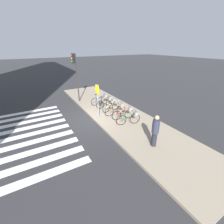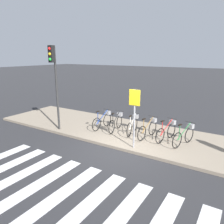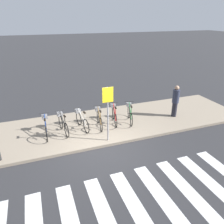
{
  "view_description": "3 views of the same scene",
  "coord_description": "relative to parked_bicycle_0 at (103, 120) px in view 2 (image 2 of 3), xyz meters",
  "views": [
    {
      "loc": [
        8.71,
        -3.45,
        4.69
      ],
      "look_at": [
        1.32,
        0.82,
        0.87
      ],
      "focal_mm": 24.0,
      "sensor_mm": 36.0,
      "label": 1
    },
    {
      "loc": [
        3.95,
        -6.96,
        3.71
      ],
      "look_at": [
        -1.36,
        1.5,
        1.07
      ],
      "focal_mm": 35.0,
      "sensor_mm": 36.0,
      "label": 2
    },
    {
      "loc": [
        -2.17,
        -7.21,
        4.95
      ],
      "look_at": [
        0.91,
        1.2,
        0.97
      ],
      "focal_mm": 35.0,
      "sensor_mm": 36.0,
      "label": 3
    }
  ],
  "objects": [
    {
      "name": "ground_plane",
      "position": [
        1.98,
        -1.66,
        -0.55
      ],
      "size": [
        120.0,
        120.0,
        0.0
      ],
      "primitive_type": "plane",
      "color": "#2D2D30"
    },
    {
      "name": "sidewalk",
      "position": [
        1.98,
        0.18,
        -0.49
      ],
      "size": [
        15.88,
        3.67,
        0.12
      ],
      "color": "gray",
      "rests_on": "ground_plane"
    },
    {
      "name": "parked_bicycle_0",
      "position": [
        0.0,
        0.0,
        0.0
      ],
      "size": [
        0.46,
        1.56,
        0.96
      ],
      "color": "black",
      "rests_on": "sidewalk"
    },
    {
      "name": "parked_bicycle_1",
      "position": [
        0.74,
        0.06,
        0.0
      ],
      "size": [
        0.46,
        1.55,
        0.96
      ],
      "color": "black",
      "rests_on": "sidewalk"
    },
    {
      "name": "parked_bicycle_2",
      "position": [
        1.6,
        0.13,
        0.0
      ],
      "size": [
        0.46,
        1.55,
        0.96
      ],
      "color": "black",
      "rests_on": "sidewalk"
    },
    {
      "name": "parked_bicycle_3",
      "position": [
        2.43,
        0.03,
        0.0
      ],
      "size": [
        0.46,
        1.55,
        0.96
      ],
      "color": "black",
      "rests_on": "sidewalk"
    },
    {
      "name": "parked_bicycle_4",
      "position": [
        3.23,
        0.15,
        0.0
      ],
      "size": [
        0.52,
        1.53,
        0.96
      ],
      "color": "black",
      "rests_on": "sidewalk"
    },
    {
      "name": "parked_bicycle_5",
      "position": [
        4.01,
        0.03,
        0.0
      ],
      "size": [
        0.59,
        1.51,
        0.96
      ],
      "color": "black",
      "rests_on": "sidewalk"
    },
    {
      "name": "traffic_light",
      "position": [
        -1.75,
        -1.41,
        2.42
      ],
      "size": [
        0.24,
        0.4,
        3.99
      ],
      "color": "#2D2D2D",
      "rests_on": "sidewalk"
    },
    {
      "name": "sign_post",
      "position": [
        2.39,
        -1.36,
        1.16
      ],
      "size": [
        0.44,
        0.07,
        2.33
      ],
      "color": "#99999E",
      "rests_on": "sidewalk"
    }
  ]
}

